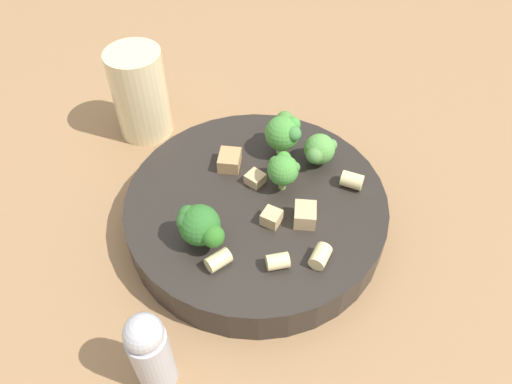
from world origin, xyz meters
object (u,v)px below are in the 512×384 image
Objects in this scene: broccoli_floret_2 at (319,150)px; chicken_chunk_0 at (255,179)px; broccoli_floret_1 at (201,227)px; rigatoni_1 at (218,260)px; chicken_chunk_1 at (230,160)px; chicken_chunk_3 at (271,217)px; rigatoni_0 at (278,261)px; pasta_bowl at (256,209)px; rigatoni_2 at (352,180)px; rigatoni_4 at (282,166)px; broccoli_floret_0 at (283,169)px; chicken_chunk_2 at (305,215)px; rigatoni_3 at (320,256)px; pepper_shaker at (150,352)px; drinking_glass at (141,98)px; broccoli_floret_3 at (284,132)px.

chicken_chunk_0 is at bearing 157.36° from broccoli_floret_2.
rigatoni_1 is (-0.01, -0.03, -0.02)m from broccoli_floret_1.
broccoli_floret_2 is at bearing 6.72° from rigatoni_1.
chicken_chunk_1 is 0.09m from chicken_chunk_3.
rigatoni_0 is 0.75× the size of chicken_chunk_1.
rigatoni_0 reaches higher than chicken_chunk_0.
rigatoni_0 reaches higher than pasta_bowl.
rigatoni_2 reaches higher than rigatoni_4.
pasta_bowl is 6.49× the size of broccoli_floret_0.
chicken_chunk_2 is at bearing 16.17° from rigatoni_0.
broccoli_floret_2 is 2.26× the size of chicken_chunk_3.
broccoli_floret_2 is 0.13m from rigatoni_3.
rigatoni_2 is (0.08, -0.06, 0.02)m from pasta_bowl.
chicken_chunk_2 reaches higher than rigatoni_2.
chicken_chunk_3 is 0.18× the size of pepper_shaker.
chicken_chunk_2 is (0.09, -0.05, -0.02)m from broccoli_floret_1.
drinking_glass is (-0.07, 0.26, 0.00)m from rigatoni_2.
drinking_glass is (-0.06, 0.18, -0.02)m from broccoli_floret_3.
rigatoni_3 is (-0.10, -0.08, -0.01)m from broccoli_floret_2.
rigatoni_1 is 0.10m from pepper_shaker.
broccoli_floret_0 is 0.43× the size of pepper_shaker.
chicken_chunk_2 is 0.22× the size of drinking_glass.
rigatoni_3 is at bearing -43.41° from rigatoni_1.
rigatoni_4 is 1.21× the size of chicken_chunk_0.
broccoli_floret_1 is at bearing 149.47° from chicken_chunk_2.
rigatoni_0 is at bearing -140.17° from broccoli_floret_0.
rigatoni_1 is at bearing 132.75° from rigatoni_0.
broccoli_floret_3 is 2.11× the size of rigatoni_2.
broccoli_floret_1 reaches higher than pasta_bowl.
chicken_chunk_1 reaches higher than chicken_chunk_0.
rigatoni_1 is 0.16m from rigatoni_2.
pasta_bowl is at bearing 81.60° from rigatoni_3.
broccoli_floret_2 is 1.76× the size of rigatoni_1.
rigatoni_1 is 0.07m from chicken_chunk_3.
broccoli_floret_2 is 0.10m from chicken_chunk_3.
rigatoni_1 is 0.25m from drinking_glass.
broccoli_floret_2 is at bearing 9.74° from pepper_shaker.
rigatoni_4 is (0.02, 0.01, -0.02)m from broccoli_floret_0.
chicken_chunk_3 reaches higher than pasta_bowl.
broccoli_floret_1 is 0.15m from broccoli_floret_3.
rigatoni_1 and rigatoni_3 have the same top height.
pasta_bowl is 0.09m from rigatoni_1.
rigatoni_2 is 0.10m from rigatoni_3.
rigatoni_1 is 0.23× the size of pepper_shaker.
drinking_glass is (-0.02, 0.21, -0.02)m from broccoli_floret_0.
chicken_chunk_2 is 0.19m from pepper_shaker.
rigatoni_2 is at bearing -75.49° from drinking_glass.
broccoli_floret_2 is 1.89× the size of rigatoni_4.
rigatoni_4 is at bearing 59.34° from rigatoni_3.
chicken_chunk_3 is (-0.02, 0.02, -0.00)m from chicken_chunk_2.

